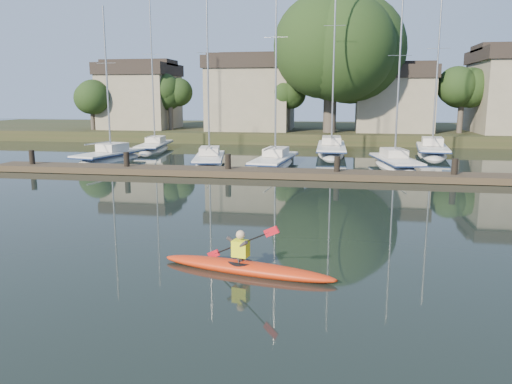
% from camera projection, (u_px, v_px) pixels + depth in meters
% --- Properties ---
extents(ground, '(160.00, 160.00, 0.00)m').
position_uv_depth(ground, '(221.00, 256.00, 13.83)').
color(ground, black).
rests_on(ground, ground).
extents(kayak, '(4.70, 1.61, 1.50)m').
position_uv_depth(kayak, '(245.00, 265.00, 12.49)').
color(kayak, '#D24110').
rests_on(kayak, ground).
extents(dock, '(34.00, 2.00, 1.80)m').
position_uv_depth(dock, '(281.00, 173.00, 27.34)').
color(dock, '#463828').
rests_on(dock, ground).
extents(sailboat_0, '(3.32, 7.47, 11.45)m').
position_uv_depth(sailboat_0, '(110.00, 163.00, 34.46)').
color(sailboat_0, white).
rests_on(sailboat_0, ground).
extents(sailboat_1, '(3.30, 7.72, 12.26)m').
position_uv_depth(sailboat_1, '(209.00, 166.00, 32.81)').
color(sailboat_1, white).
rests_on(sailboat_1, ground).
extents(sailboat_2, '(2.65, 8.38, 13.65)m').
position_uv_depth(sailboat_2, '(274.00, 168.00, 31.96)').
color(sailboat_2, white).
rests_on(sailboat_2, ground).
extents(sailboat_3, '(3.25, 7.55, 11.81)m').
position_uv_depth(sailboat_3, '(395.00, 170.00, 31.33)').
color(sailboat_3, white).
rests_on(sailboat_3, ground).
extents(sailboat_5, '(2.92, 8.18, 13.25)m').
position_uv_depth(sailboat_5, '(155.00, 152.00, 41.51)').
color(sailboat_5, white).
rests_on(sailboat_5, ground).
extents(sailboat_6, '(2.43, 10.39, 16.44)m').
position_uv_depth(sailboat_6, '(331.00, 155.00, 39.03)').
color(sailboat_6, white).
rests_on(sailboat_6, ground).
extents(sailboat_7, '(3.11, 8.64, 13.62)m').
position_uv_depth(sailboat_7, '(432.00, 157.00, 38.02)').
color(sailboat_7, white).
rests_on(sailboat_7, ground).
extents(shore, '(90.00, 25.25, 12.75)m').
position_uv_depth(shore, '(327.00, 107.00, 51.95)').
color(shore, '#263018').
rests_on(shore, ground).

